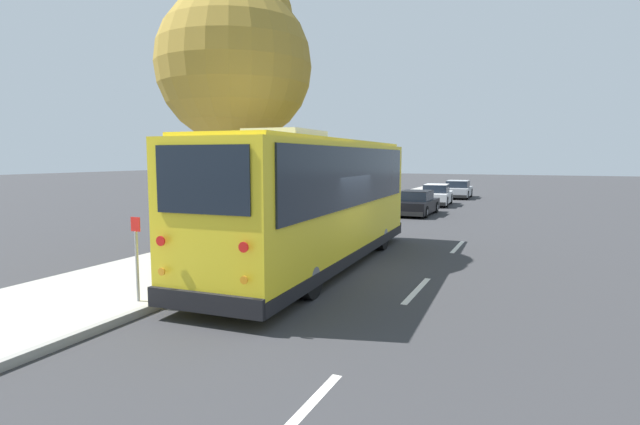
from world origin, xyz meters
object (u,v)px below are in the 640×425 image
shuttle_bus (316,196)px  parked_sedan_white (436,195)px  sign_post_near (137,258)px  fire_hydrant (361,212)px  sign_post_far (197,253)px  street_tree (236,57)px  parked_sedan_silver (458,190)px  parked_sedan_black (416,204)px

shuttle_bus → parked_sedan_white: shuttle_bus is taller
sign_post_near → fire_hydrant: 13.50m
sign_post_far → fire_hydrant: bearing=0.3°
street_tree → sign_post_far: size_ratio=6.57×
street_tree → sign_post_near: 7.43m
shuttle_bus → sign_post_near: size_ratio=6.45×
shuttle_bus → fire_hydrant: 8.89m
parked_sedan_silver → sign_post_near: sign_post_near is taller
parked_sedan_black → sign_post_far: bearing=175.7°
parked_sedan_black → parked_sedan_white: size_ratio=1.00×
sign_post_far → fire_hydrant: size_ratio=1.58×
shuttle_bus → sign_post_near: 5.23m
sign_post_far → fire_hydrant: sign_post_far is taller
parked_sedan_silver → sign_post_far: bearing=175.0°
parked_sedan_black → fire_hydrant: bearing=164.5°
sign_post_far → fire_hydrant: 11.65m
parked_sedan_black → street_tree: bearing=169.3°
shuttle_bus → parked_sedan_silver: shuttle_bus is taller
street_tree → parked_sedan_white: bearing=-7.5°
parked_sedan_white → sign_post_far: sign_post_far is taller
parked_sedan_white → parked_sedan_silver: bearing=-6.8°
parked_sedan_silver → street_tree: street_tree is taller
sign_post_near → street_tree: bearing=12.2°
parked_sedan_black → parked_sedan_white: parked_sedan_white is taller
sign_post_far → parked_sedan_silver: bearing=-3.3°
shuttle_bus → sign_post_near: shuttle_bus is taller
sign_post_near → sign_post_far: (1.85, 0.00, -0.22)m
parked_sedan_silver → sign_post_near: (-30.40, 1.63, 0.41)m
parked_sedan_black → fire_hydrant: parked_sedan_black is taller
parked_sedan_black → street_tree: street_tree is taller
parked_sedan_white → sign_post_near: 24.02m
sign_post_near → fire_hydrant: bearing=0.2°
sign_post_far → sign_post_near: bearing=180.0°
shuttle_bus → sign_post_far: bearing=149.0°
street_tree → fire_hydrant: bearing=-7.9°
parked_sedan_black → street_tree: size_ratio=0.50×
parked_sedan_black → parked_sedan_silver: (12.07, -0.33, 0.01)m
shuttle_bus → parked_sedan_silver: 25.56m
shuttle_bus → fire_hydrant: (8.61, 1.71, -1.38)m
parked_sedan_black → sign_post_near: (-18.33, 1.30, 0.43)m
parked_sedan_black → parked_sedan_white: (5.65, 0.03, 0.03)m
parked_sedan_white → sign_post_far: (-22.14, 1.27, 0.18)m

